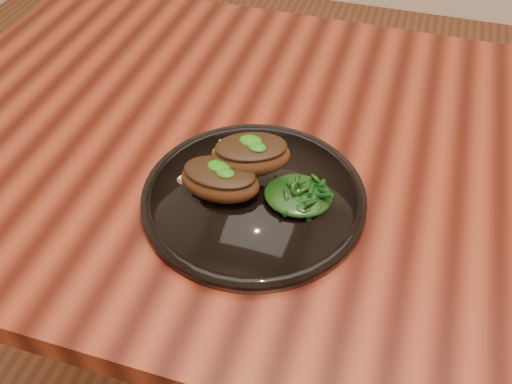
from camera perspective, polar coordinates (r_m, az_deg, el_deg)
desk at (r=0.91m, az=14.97°, el=-1.74°), size 1.60×0.80×0.75m
plate at (r=0.76m, az=-0.22°, el=-0.57°), size 0.30×0.30×0.02m
lamb_chop_front at (r=0.75m, az=-3.66°, el=1.28°), size 0.11×0.08×0.05m
lamb_chop_back at (r=0.75m, az=-0.53°, el=3.82°), size 0.12×0.10×0.05m
herb_smear at (r=0.81m, az=-1.40°, el=3.59°), size 0.09×0.06×0.01m
greens_heap at (r=0.74m, az=4.25°, el=-0.01°), size 0.09×0.08×0.03m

